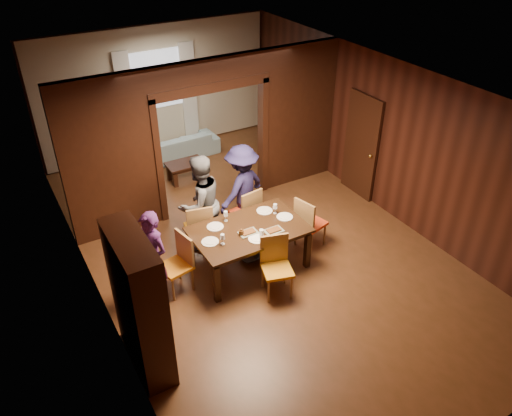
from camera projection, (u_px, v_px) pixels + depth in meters
floor at (255, 243)px, 8.88m from camera, size 9.00×9.00×0.00m
ceiling at (255, 85)px, 7.30m from camera, size 5.50×9.00×0.02m
room_walls at (205, 128)px, 9.43m from camera, size 5.52×9.01×2.90m
person_purple at (153, 258)px, 7.32m from camera, size 0.56×0.66×1.53m
person_grey at (200, 203)px, 8.37m from camera, size 0.98×0.85×1.74m
person_navy at (242, 188)px, 8.91m from camera, size 1.21×0.95×1.64m
sofa at (178, 146)px, 11.59m from camera, size 1.90×0.78×0.55m
serving_bowl at (249, 221)px, 8.07m from camera, size 0.35×0.35×0.09m
dining_table at (249, 248)px, 8.16m from camera, size 1.82×1.13×0.76m
coffee_table at (186, 171)px, 10.71m from camera, size 0.80×0.50×0.40m
chair_left at (175, 265)px, 7.62m from camera, size 0.52×0.52×0.97m
chair_right at (311, 222)px, 8.61m from camera, size 0.54×0.54×0.97m
chair_far_l at (199, 227)px, 8.48m from camera, size 0.53×0.53×0.97m
chair_far_r at (245, 211)px, 8.88m from camera, size 0.50×0.50×0.97m
chair_near at (277, 268)px, 7.55m from camera, size 0.55×0.55×0.97m
hutch at (139, 304)px, 6.18m from camera, size 0.40×1.20×2.00m
door_right at (361, 146)px, 9.81m from camera, size 0.06×0.90×2.10m
window_far at (156, 80)px, 11.18m from camera, size 1.20×0.03×1.30m
curtain_left at (127, 105)px, 11.08m from camera, size 0.35×0.06×2.40m
curtain_right at (189, 94)px, 11.71m from camera, size 0.35×0.06×2.40m
plate_left at (210, 242)px, 7.65m from camera, size 0.27×0.27×0.01m
plate_far_l at (215, 227)px, 7.99m from camera, size 0.27×0.27×0.01m
plate_far_r at (264, 211)px, 8.38m from camera, size 0.27×0.27×0.01m
plate_right at (285, 217)px, 8.23m from camera, size 0.27×0.27×0.01m
plate_near at (257, 239)px, 7.71m from camera, size 0.27×0.27×0.01m
platter_a at (248, 232)px, 7.84m from camera, size 0.30×0.20×0.04m
platter_b at (274, 230)px, 7.88m from camera, size 0.30×0.20×0.04m
wineglass_left at (223, 239)px, 7.56m from camera, size 0.08×0.08×0.18m
wineglass_far at (226, 216)px, 8.09m from camera, size 0.08×0.08×0.18m
wineglass_right at (275, 209)px, 8.28m from camera, size 0.08×0.08×0.18m
tumbler at (262, 234)px, 7.72m from camera, size 0.07×0.07×0.14m
condiment_jar at (241, 232)px, 7.78m from camera, size 0.08×0.08×0.11m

